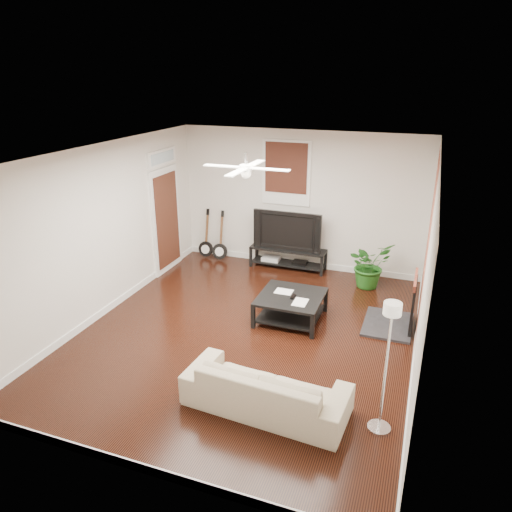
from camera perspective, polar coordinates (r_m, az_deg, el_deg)
The scene contains 14 objects.
room at distance 7.04m, azimuth -1.12°, elevation 0.80°, with size 5.01×6.01×2.81m.
brick_accent at distance 7.56m, azimuth 19.67°, elevation 0.98°, with size 0.02×2.20×2.80m, color #AC4D37.
fireplace at distance 7.91m, azimuth 16.76°, elevation -5.17°, with size 0.80×1.10×0.92m, color black.
window_back at distance 9.69m, azimuth 3.60°, elevation 9.82°, with size 1.00×0.06×1.30m, color #35140E.
door_left at distance 9.75m, azimuth -10.66°, elevation 5.33°, with size 0.08×1.00×2.50m, color white.
tv_stand at distance 9.97m, azimuth 3.80°, elevation -0.24°, with size 1.56×0.42×0.44m, color black.
tv at distance 9.78m, azimuth 3.92°, elevation 3.19°, with size 1.40×0.18×0.81m, color black.
coffee_table at distance 7.95m, azimuth 4.14°, elevation -6.11°, with size 1.02×1.02×0.43m, color black.
sofa at distance 5.97m, azimuth 1.18°, elevation -15.39°, with size 1.99×0.78×0.58m, color tan.
floor_lamp at distance 5.55m, azimuth 15.14°, elevation -12.81°, with size 0.27×0.27×1.62m, color white, non-canonical shape.
potted_plant at distance 9.27m, azimuth 13.29°, elevation -1.00°, with size 0.80×0.69×0.89m, color #1F5E1A.
guitar_left at distance 10.47m, azimuth -6.05°, elevation 2.61°, with size 0.33×0.24×1.08m, color black, non-canonical shape.
guitar_right at distance 10.30m, azimuth -4.37°, elevation 2.36°, with size 0.33×0.24×1.08m, color black, non-canonical shape.
ceiling_fan at distance 6.71m, azimuth -1.19°, elevation 10.44°, with size 1.24×1.24×0.32m, color white, non-canonical shape.
Camera 1 is at (2.39, -6.15, 3.84)m, focal length 33.68 mm.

